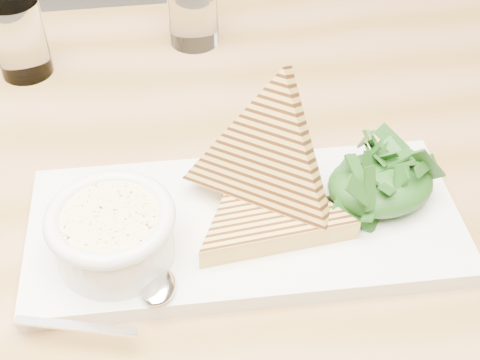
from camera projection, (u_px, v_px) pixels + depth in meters
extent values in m
cube|color=#AB784E|center=(93.00, 239.00, 0.67)|extent=(1.38, 1.00, 0.04)
cylinder|color=#AB784E|center=(408.00, 167.00, 1.30)|extent=(0.06, 0.06, 0.71)
cube|color=white|center=(245.00, 225.00, 0.64)|extent=(0.43, 0.24, 0.02)
cylinder|color=white|center=(114.00, 239.00, 0.59)|extent=(0.11, 0.11, 0.04)
cylinder|color=#F9E89D|center=(110.00, 219.00, 0.57)|extent=(0.09, 0.09, 0.01)
torus|color=white|center=(110.00, 217.00, 0.57)|extent=(0.11, 0.11, 0.01)
ellipsoid|color=black|center=(380.00, 184.00, 0.64)|extent=(0.10, 0.08, 0.04)
ellipsoid|color=silver|center=(158.00, 287.00, 0.57)|extent=(0.04, 0.05, 0.01)
cube|color=silver|center=(76.00, 326.00, 0.54)|extent=(0.10, 0.05, 0.00)
cylinder|color=white|center=(20.00, 38.00, 0.81)|extent=(0.06, 0.06, 0.10)
cylinder|color=white|center=(193.00, 8.00, 0.86)|extent=(0.07, 0.07, 0.10)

